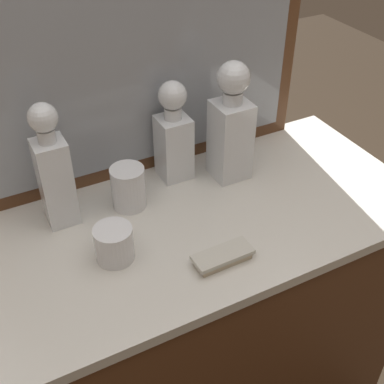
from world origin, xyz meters
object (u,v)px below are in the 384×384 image
object	(u,v)px
crystal_decanter_front	(231,133)
crystal_decanter_left	(55,177)
crystal_tumbler_rear	(129,189)
silver_brush_left	(223,257)
crystal_tumbler_far_left	(114,245)
crystal_decanter_rear	(174,140)

from	to	relation	value
crystal_decanter_front	crystal_decanter_left	size ratio (longest dim) A/B	1.03
crystal_decanter_front	crystal_decanter_left	world-z (taller)	crystal_decanter_front
crystal_decanter_front	crystal_tumbler_rear	distance (m)	0.29
crystal_tumbler_rear	silver_brush_left	bearing A→B (deg)	-68.93
crystal_decanter_left	crystal_tumbler_far_left	distance (m)	0.21
crystal_decanter_front	crystal_tumbler_rear	bearing A→B (deg)	-179.75
silver_brush_left	crystal_tumbler_far_left	bearing A→B (deg)	149.55
crystal_decanter_front	crystal_tumbler_far_left	size ratio (longest dim) A/B	3.75
crystal_decanter_rear	crystal_tumbler_far_left	distance (m)	0.34
crystal_tumbler_rear	crystal_decanter_left	bearing A→B (deg)	172.01
crystal_decanter_front	crystal_tumbler_far_left	world-z (taller)	crystal_decanter_front
crystal_decanter_front	crystal_decanter_rear	size ratio (longest dim) A/B	1.18
crystal_decanter_rear	crystal_tumbler_rear	size ratio (longest dim) A/B	2.50
crystal_decanter_front	crystal_tumbler_rear	size ratio (longest dim) A/B	2.95
crystal_decanter_rear	crystal_tumbler_rear	bearing A→B (deg)	-157.27
crystal_decanter_front	crystal_decanter_rear	world-z (taller)	crystal_decanter_front
crystal_decanter_front	crystal_decanter_rear	bearing A→B (deg)	154.18
crystal_decanter_rear	crystal_tumbler_rear	world-z (taller)	crystal_decanter_rear
crystal_decanter_front	crystal_decanter_rear	xyz separation A→B (m)	(-0.13, 0.06, -0.02)
crystal_decanter_rear	crystal_tumbler_far_left	size ratio (longest dim) A/B	3.17
crystal_tumbler_rear	crystal_decanter_rear	bearing A→B (deg)	22.73
crystal_decanter_left	silver_brush_left	xyz separation A→B (m)	(0.26, -0.29, -0.11)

